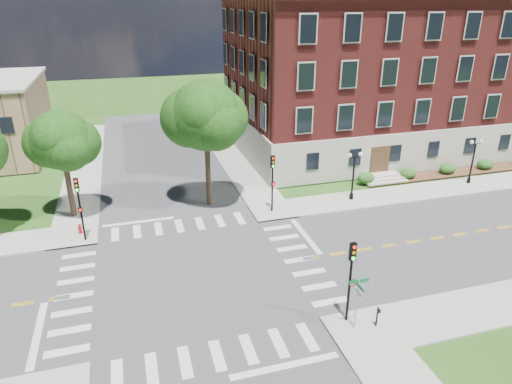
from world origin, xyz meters
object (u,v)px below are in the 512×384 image
object	(u,v)px
twin_lamp_west	(353,173)
twin_lamp_east	(473,159)
traffic_signal_nw	(79,201)
fire_hydrant	(80,229)
street_sign_pole	(358,294)
push_button_post	(377,316)
traffic_signal_se	(351,272)
traffic_signal_ne	(273,176)

from	to	relation	value
twin_lamp_west	twin_lamp_east	xyz separation A→B (m)	(12.39, 0.28, 0.00)
traffic_signal_nw	twin_lamp_west	xyz separation A→B (m)	(21.88, 1.17, -0.66)
traffic_signal_nw	fire_hydrant	world-z (taller)	traffic_signal_nw
street_sign_pole	push_button_post	size ratio (longest dim) A/B	2.58
twin_lamp_west	fire_hydrant	size ratio (longest dim) A/B	5.64
traffic_signal_se	street_sign_pole	size ratio (longest dim) A/B	1.55
traffic_signal_se	twin_lamp_east	xyz separation A→B (m)	(20.12, 14.83, -0.66)
traffic_signal_se	street_sign_pole	distance (m)	1.16
twin_lamp_west	push_button_post	distance (m)	16.82
twin_lamp_west	fire_hydrant	distance (m)	22.38
traffic_signal_se	traffic_signal_nw	bearing A→B (deg)	136.62
traffic_signal_se	fire_hydrant	distance (m)	20.77
twin_lamp_west	street_sign_pole	distance (m)	17.11
traffic_signal_nw	street_sign_pole	xyz separation A→B (m)	(14.24, -14.13, -0.88)
push_button_post	traffic_signal_nw	bearing A→B (deg)	137.28
push_button_post	fire_hydrant	xyz separation A→B (m)	(-15.86, 15.46, -0.33)
traffic_signal_ne	twin_lamp_west	world-z (taller)	traffic_signal_ne
traffic_signal_se	twin_lamp_east	bearing A→B (deg)	36.40
traffic_signal_ne	street_sign_pole	distance (m)	14.95
twin_lamp_east	street_sign_pole	bearing A→B (deg)	-142.12
street_sign_pole	fire_hydrant	distance (m)	21.26
twin_lamp_east	push_button_post	distance (m)	24.59
traffic_signal_nw	traffic_signal_ne	bearing A→B (deg)	3.12
traffic_signal_nw	twin_lamp_east	xyz separation A→B (m)	(34.27, 1.46, -0.66)
traffic_signal_se	traffic_signal_nw	size ratio (longest dim) A/B	1.00
street_sign_pole	fire_hydrant	size ratio (longest dim) A/B	4.13
traffic_signal_nw	twin_lamp_west	world-z (taller)	traffic_signal_nw
twin_lamp_west	fire_hydrant	world-z (taller)	twin_lamp_west
traffic_signal_ne	fire_hydrant	size ratio (longest dim) A/B	6.40
traffic_signal_se	fire_hydrant	size ratio (longest dim) A/B	6.40
traffic_signal_se	street_sign_pole	world-z (taller)	traffic_signal_se
twin_lamp_east	push_button_post	size ratio (longest dim) A/B	3.53
twin_lamp_east	push_button_post	world-z (taller)	twin_lamp_east
twin_lamp_west	push_button_post	world-z (taller)	twin_lamp_west
traffic_signal_ne	twin_lamp_east	world-z (taller)	traffic_signal_ne
twin_lamp_east	traffic_signal_se	bearing A→B (deg)	-143.60
traffic_signal_se	push_button_post	bearing A→B (deg)	-34.61
traffic_signal_ne	push_button_post	size ratio (longest dim) A/B	4.00
push_button_post	fire_hydrant	bearing A→B (deg)	135.72
traffic_signal_nw	twin_lamp_east	distance (m)	34.31
traffic_signal_se	twin_lamp_west	xyz separation A→B (m)	(7.73, 14.55, -0.66)
traffic_signal_ne	fire_hydrant	distance (m)	15.15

